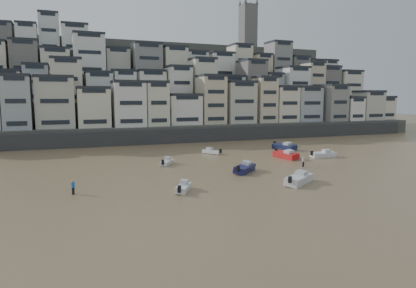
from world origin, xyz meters
name	(u,v)px	position (x,y,z in m)	size (l,w,h in m)	color
ground	(314,235)	(0.00, 0.00, 0.00)	(400.00, 400.00, 0.00)	olive
harbor_wall	(187,135)	(10.00, 65.00, 1.75)	(140.00, 3.00, 3.50)	#38383A
hillside	(165,93)	(14.73, 104.84, 13.01)	(141.04, 66.00, 50.00)	#4C4C47
boat_j	(183,186)	(-5.80, 17.75, 0.59)	(4.30, 1.41, 1.17)	silver
boat_h	(212,151)	(8.59, 44.52, 0.61)	(4.47, 1.46, 1.22)	silver
boat_a	(299,177)	(9.61, 15.96, 0.85)	(6.21, 2.03, 1.69)	silver
boat_d	(323,154)	(26.70, 32.65, 0.75)	(5.47, 1.79, 1.49)	silver
boat_i	(284,146)	(25.74, 44.58, 0.87)	(6.36, 2.08, 1.73)	#141C3F
boat_f	(167,161)	(-3.08, 35.91, 0.58)	(4.27, 1.40, 1.16)	silver
boat_e	(286,154)	(19.44, 34.32, 0.85)	(6.26, 2.05, 1.71)	#B51617
boat_c	(245,167)	(6.36, 25.35, 0.80)	(5.87, 1.92, 1.60)	#151744
person_blue	(73,187)	(-18.35, 20.97, 0.87)	(0.44, 0.44, 1.74)	#1862B4
person_pink	(303,161)	(17.50, 26.07, 0.87)	(0.44, 0.44, 1.74)	#CB8F97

